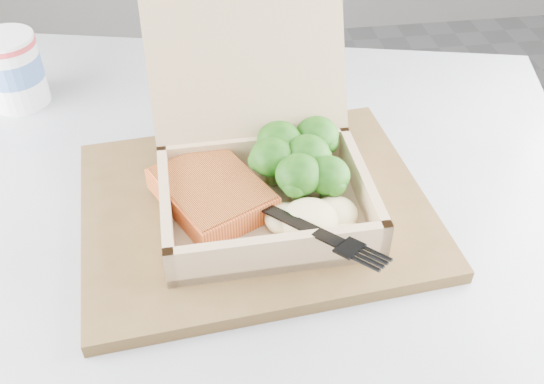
{
  "coord_description": "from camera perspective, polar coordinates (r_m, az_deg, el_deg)",
  "views": [
    {
      "loc": [
        -0.44,
        -0.35,
        1.19
      ],
      "look_at": [
        -0.37,
        0.11,
        0.78
      ],
      "focal_mm": 40.0,
      "sensor_mm": 36.0,
      "label": 1
    }
  ],
  "objects": [
    {
      "name": "mashed_potatoes",
      "position": [
        0.59,
        3.6,
        -2.63
      ],
      "size": [
        0.09,
        0.08,
        0.03
      ],
      "primitive_type": "ellipsoid",
      "color": "#F1E39C",
      "rests_on": "takeout_container"
    },
    {
      "name": "receipt",
      "position": [
        0.81,
        1.25,
        7.79
      ],
      "size": [
        0.15,
        0.17,
        0.0
      ],
      "primitive_type": "cube",
      "rotation": [
        0.0,
        0.0,
        -0.56
      ],
      "color": "silver",
      "rests_on": "cafe_table"
    },
    {
      "name": "serving_tray",
      "position": [
        0.65,
        -1.59,
        -1.44
      ],
      "size": [
        0.39,
        0.32,
        0.02
      ],
      "primitive_type": "cube",
      "rotation": [
        0.0,
        0.0,
        0.09
      ],
      "color": "brown",
      "rests_on": "cafe_table"
    },
    {
      "name": "plastic_fork",
      "position": [
        0.58,
        0.46,
        -1.7
      ],
      "size": [
        0.12,
        0.15,
        0.03
      ],
      "rotation": [
        0.0,
        0.0,
        3.79
      ],
      "color": "black",
      "rests_on": "mashed_potatoes"
    },
    {
      "name": "salmon_fillet",
      "position": [
        0.63,
        -5.7,
        -0.06
      ],
      "size": [
        0.14,
        0.15,
        0.02
      ],
      "primitive_type": "cube",
      "rotation": [
        0.0,
        0.0,
        0.47
      ],
      "color": "orange",
      "rests_on": "takeout_container"
    },
    {
      "name": "broccoli_pile",
      "position": [
        0.64,
        3.34,
        2.84
      ],
      "size": [
        0.13,
        0.13,
        0.05
      ],
      "primitive_type": null,
      "color": "#327F1C",
      "rests_on": "takeout_container"
    },
    {
      "name": "takeout_container",
      "position": [
        0.63,
        -1.15,
        3.37
      ],
      "size": [
        0.22,
        0.25,
        0.19
      ],
      "rotation": [
        0.0,
        0.0,
        0.03
      ],
      "color": "tan",
      "rests_on": "serving_tray"
    },
    {
      "name": "paper_cup",
      "position": [
        0.87,
        -23.25,
        10.67
      ],
      "size": [
        0.08,
        0.08,
        0.1
      ],
      "color": "white",
      "rests_on": "cafe_table"
    },
    {
      "name": "cafe_table",
      "position": [
        0.79,
        -4.63,
        -13.35
      ],
      "size": [
        0.99,
        0.99,
        0.74
      ],
      "rotation": [
        0.0,
        0.0,
        -0.24
      ],
      "color": "black",
      "rests_on": "floor"
    }
  ]
}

